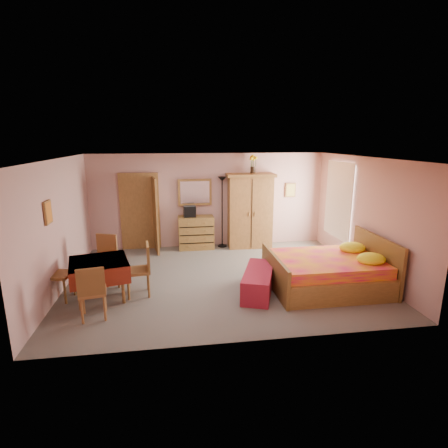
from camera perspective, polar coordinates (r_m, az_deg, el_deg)
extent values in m
plane|color=slate|center=(7.77, -0.41, -8.82)|extent=(6.50, 6.50, 0.00)
plane|color=brown|center=(7.18, -0.45, 10.71)|extent=(6.50, 6.50, 0.00)
cube|color=tan|center=(9.80, -2.46, 3.86)|extent=(6.50, 0.10, 2.60)
cube|color=tan|center=(5.00, 3.56, -5.93)|extent=(6.50, 0.10, 2.60)
cube|color=tan|center=(7.64, -25.35, -0.31)|extent=(0.10, 5.00, 2.60)
cube|color=tan|center=(8.44, 21.99, 1.25)|extent=(0.10, 5.00, 2.60)
cube|color=#9E6B35|center=(9.81, -13.53, 1.87)|extent=(1.06, 0.12, 2.15)
cube|color=white|center=(9.43, 18.25, 3.71)|extent=(0.08, 1.40, 1.95)
cube|color=orange|center=(6.99, -26.82, 1.70)|extent=(0.04, 0.32, 0.42)
cube|color=#D8BF59|center=(10.24, 10.80, 5.47)|extent=(0.30, 0.04, 0.40)
cube|color=olive|center=(9.69, -4.57, -1.40)|extent=(0.96, 0.48, 0.91)
cube|color=silver|center=(9.67, -4.78, 5.20)|extent=(0.93, 0.09, 0.73)
cube|color=black|center=(9.53, -5.63, 2.04)|extent=(0.34, 0.26, 0.30)
cube|color=black|center=(9.71, -0.30, 1.92)|extent=(0.27, 0.27, 1.98)
cube|color=#A26C37|center=(9.74, 4.24, 2.17)|extent=(1.34, 0.72, 2.06)
cube|color=yellow|center=(9.65, 4.76, 9.73)|extent=(0.21, 0.21, 0.50)
cube|color=#E81655|center=(7.42, 16.39, -6.14)|extent=(2.28, 1.79, 1.05)
cube|color=maroon|center=(7.04, 5.63, -9.30)|extent=(0.96, 1.50, 0.47)
cube|color=maroon|center=(7.11, -19.58, -8.55)|extent=(1.25, 1.25, 0.76)
cube|color=#AE6E3B|center=(6.39, -20.67, -10.22)|extent=(0.50, 0.50, 0.96)
cube|color=olive|center=(7.77, -19.18, -5.59)|extent=(0.59, 0.59, 1.02)
cube|color=olive|center=(7.32, -25.43, -7.40)|extent=(0.54, 0.54, 1.02)
cube|color=olive|center=(7.01, -13.92, -7.30)|extent=(0.51, 0.51, 1.02)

